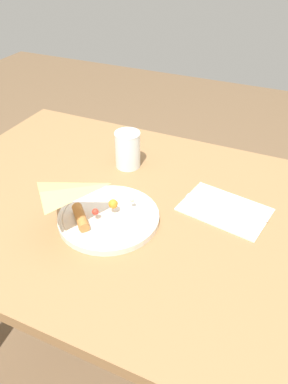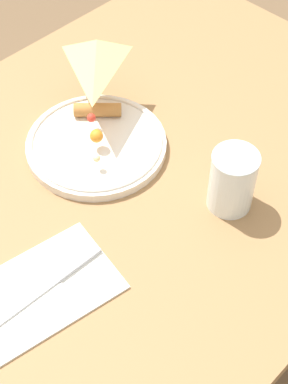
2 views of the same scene
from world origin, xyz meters
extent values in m
plane|color=brown|center=(0.00, 0.00, 0.00)|extent=(6.00, 6.00, 0.00)
cube|color=olive|center=(0.00, 0.00, 0.72)|extent=(1.14, 0.77, 0.03)
cube|color=brown|center=(-0.52, 0.34, 0.35)|extent=(0.06, 0.06, 0.71)
cylinder|color=silver|center=(-0.04, -0.08, 0.74)|extent=(0.24, 0.24, 0.02)
torus|color=silver|center=(-0.04, -0.08, 0.75)|extent=(0.22, 0.22, 0.01)
pyramid|color=#E0B266|center=(-0.03, -0.07, 0.76)|extent=(0.17, 0.17, 0.02)
cylinder|color=#B77A3D|center=(-0.09, -0.12, 0.76)|extent=(0.07, 0.08, 0.02)
sphere|color=#EFDB93|center=(0.00, -0.03, 0.78)|extent=(0.01, 0.01, 0.01)
sphere|color=red|center=(-0.06, -0.10, 0.78)|extent=(0.02, 0.02, 0.02)
sphere|color=orange|center=(-0.03, -0.06, 0.78)|extent=(0.02, 0.02, 0.02)
cylinder|color=white|center=(-0.11, 0.16, 0.79)|extent=(0.07, 0.07, 0.11)
cylinder|color=#B27F42|center=(-0.11, 0.16, 0.77)|extent=(0.06, 0.06, 0.07)
torus|color=white|center=(-0.11, 0.16, 0.84)|extent=(0.07, 0.07, 0.00)
cube|color=white|center=(0.20, 0.07, 0.74)|extent=(0.23, 0.17, 0.00)
cube|color=#B2B2B7|center=(0.14, 0.08, 0.74)|extent=(0.08, 0.02, 0.01)
cube|color=silver|center=(0.24, 0.07, 0.74)|extent=(0.13, 0.02, 0.00)
ellipsoid|color=silver|center=(0.29, 0.07, 0.74)|extent=(0.02, 0.02, 0.00)
camera|label=1|loc=(0.32, -0.65, 1.31)|focal=35.00mm
camera|label=2|loc=(0.40, 0.47, 1.46)|focal=55.00mm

